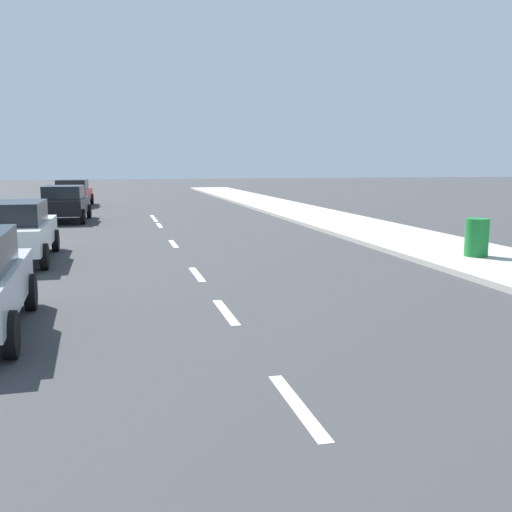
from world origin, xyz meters
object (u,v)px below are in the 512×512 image
at_px(parked_car_white, 10,229).
at_px(parked_car_red, 73,192).
at_px(parked_car_black, 65,202).
at_px(trash_bin_far, 477,237).

xyz_separation_m(parked_car_white, parked_car_red, (0.35, 20.48, -0.00)).
bearing_deg(parked_car_white, parked_car_black, 86.80).
distance_m(parked_car_black, parked_car_red, 9.60).
distance_m(parked_car_red, trash_bin_far, 25.98).
relative_size(parked_car_red, trash_bin_far, 4.59).
height_order(parked_car_white, parked_car_red, same).
bearing_deg(trash_bin_far, parked_car_black, 129.28).
height_order(parked_car_red, trash_bin_far, parked_car_red).
xyz_separation_m(parked_car_red, trash_bin_far, (11.44, -23.32, -0.21)).
bearing_deg(trash_bin_far, parked_car_red, 116.13).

